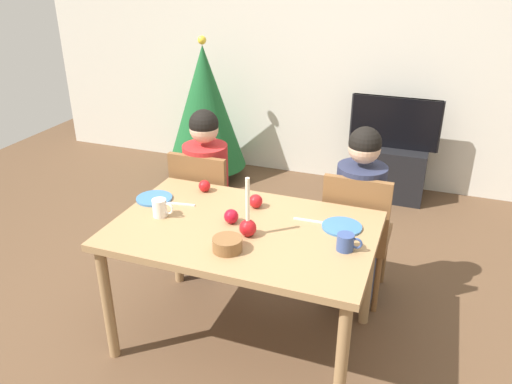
{
  "coord_description": "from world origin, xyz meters",
  "views": [
    {
      "loc": [
        0.89,
        -2.21,
        2.08
      ],
      "look_at": [
        0.0,
        0.2,
        0.87
      ],
      "focal_mm": 35.81,
      "sensor_mm": 36.0,
      "label": 1
    }
  ],
  "objects_px": {
    "chair_left": "(205,204)",
    "bowl_walnuts": "(227,244)",
    "tv_stand": "(389,172)",
    "plate_right": "(342,227)",
    "person_left_child": "(207,195)",
    "chair_right": "(356,230)",
    "candle_centerpiece": "(248,224)",
    "mug_left": "(160,208)",
    "apple_by_left_plate": "(256,201)",
    "christmas_tree": "(205,107)",
    "plate_left": "(154,198)",
    "mug_right": "(346,242)",
    "apple_by_right_mug": "(204,186)",
    "dining_table": "(243,241)",
    "person_right_child": "(358,220)",
    "tv": "(395,123)",
    "apple_near_candle": "(231,216)"
  },
  "relations": [
    {
      "from": "chair_right",
      "to": "apple_by_right_mug",
      "type": "xyz_separation_m",
      "value": [
        -0.9,
        -0.27,
        0.27
      ]
    },
    {
      "from": "chair_right",
      "to": "apple_by_left_plate",
      "type": "xyz_separation_m",
      "value": [
        -0.53,
        -0.36,
        0.28
      ]
    },
    {
      "from": "chair_left",
      "to": "mug_right",
      "type": "height_order",
      "value": "chair_left"
    },
    {
      "from": "chair_left",
      "to": "bowl_walnuts",
      "type": "relative_size",
      "value": 6.07
    },
    {
      "from": "tv_stand",
      "to": "mug_left",
      "type": "height_order",
      "value": "mug_left"
    },
    {
      "from": "mug_left",
      "to": "dining_table",
      "type": "bearing_deg",
      "value": 4.95
    },
    {
      "from": "tv",
      "to": "dining_table",
      "type": "bearing_deg",
      "value": -103.25
    },
    {
      "from": "chair_right",
      "to": "apple_by_left_plate",
      "type": "relative_size",
      "value": 11.34
    },
    {
      "from": "mug_left",
      "to": "plate_right",
      "type": "bearing_deg",
      "value": 12.71
    },
    {
      "from": "person_right_child",
      "to": "tv_stand",
      "type": "bearing_deg",
      "value": 89.09
    },
    {
      "from": "plate_left",
      "to": "mug_right",
      "type": "bearing_deg",
      "value": -8.27
    },
    {
      "from": "tv_stand",
      "to": "plate_right",
      "type": "relative_size",
      "value": 2.99
    },
    {
      "from": "christmas_tree",
      "to": "bowl_walnuts",
      "type": "height_order",
      "value": "christmas_tree"
    },
    {
      "from": "dining_table",
      "to": "apple_by_right_mug",
      "type": "distance_m",
      "value": 0.53
    },
    {
      "from": "chair_left",
      "to": "apple_by_left_plate",
      "type": "bearing_deg",
      "value": -35.76
    },
    {
      "from": "chair_right",
      "to": "person_left_child",
      "type": "bearing_deg",
      "value": 178.21
    },
    {
      "from": "mug_left",
      "to": "apple_by_right_mug",
      "type": "xyz_separation_m",
      "value": [
        0.09,
        0.38,
        -0.02
      ]
    },
    {
      "from": "dining_table",
      "to": "mug_right",
      "type": "relative_size",
      "value": 10.96
    },
    {
      "from": "apple_by_right_mug",
      "to": "plate_left",
      "type": "bearing_deg",
      "value": -138.83
    },
    {
      "from": "plate_right",
      "to": "bowl_walnuts",
      "type": "distance_m",
      "value": 0.64
    },
    {
      "from": "tv_stand",
      "to": "bowl_walnuts",
      "type": "relative_size",
      "value": 4.32
    },
    {
      "from": "mug_left",
      "to": "apple_by_left_plate",
      "type": "distance_m",
      "value": 0.54
    },
    {
      "from": "person_left_child",
      "to": "plate_left",
      "type": "bearing_deg",
      "value": -101.07
    },
    {
      "from": "dining_table",
      "to": "person_left_child",
      "type": "distance_m",
      "value": 0.83
    },
    {
      "from": "chair_left",
      "to": "chair_right",
      "type": "distance_m",
      "value": 1.04
    },
    {
      "from": "tv_stand",
      "to": "apple_by_right_mug",
      "type": "distance_m",
      "value": 2.24
    },
    {
      "from": "candle_centerpiece",
      "to": "apple_by_right_mug",
      "type": "xyz_separation_m",
      "value": [
        -0.44,
        0.41,
        -0.03
      ]
    },
    {
      "from": "apple_by_right_mug",
      "to": "christmas_tree",
      "type": "bearing_deg",
      "value": 115.46
    },
    {
      "from": "bowl_walnuts",
      "to": "tv_stand",
      "type": "bearing_deg",
      "value": 78.26
    },
    {
      "from": "christmas_tree",
      "to": "apple_near_candle",
      "type": "bearing_deg",
      "value": -61.06
    },
    {
      "from": "person_right_child",
      "to": "tv_stand",
      "type": "xyz_separation_m",
      "value": [
        0.03,
        1.66,
        -0.33
      ]
    },
    {
      "from": "chair_right",
      "to": "bowl_walnuts",
      "type": "distance_m",
      "value": 1.02
    },
    {
      "from": "apple_by_left_plate",
      "to": "chair_right",
      "type": "bearing_deg",
      "value": 34.26
    },
    {
      "from": "person_right_child",
      "to": "bowl_walnuts",
      "type": "bearing_deg",
      "value": -119.64
    },
    {
      "from": "person_left_child",
      "to": "candle_centerpiece",
      "type": "height_order",
      "value": "person_left_child"
    },
    {
      "from": "tv",
      "to": "mug_left",
      "type": "xyz_separation_m",
      "value": [
        -1.02,
        -2.34,
        0.09
      ]
    },
    {
      "from": "chair_right",
      "to": "mug_left",
      "type": "bearing_deg",
      "value": -146.78
    },
    {
      "from": "apple_near_candle",
      "to": "chair_right",
      "type": "bearing_deg",
      "value": 44.54
    },
    {
      "from": "mug_right",
      "to": "bowl_walnuts",
      "type": "relative_size",
      "value": 0.86
    },
    {
      "from": "christmas_tree",
      "to": "plate_left",
      "type": "relative_size",
      "value": 6.55
    },
    {
      "from": "person_right_child",
      "to": "apple_near_candle",
      "type": "relative_size",
      "value": 14.8
    },
    {
      "from": "plate_right",
      "to": "person_left_child",
      "type": "bearing_deg",
      "value": 155.61
    },
    {
      "from": "dining_table",
      "to": "chair_left",
      "type": "distance_m",
      "value": 0.82
    },
    {
      "from": "person_right_child",
      "to": "candle_centerpiece",
      "type": "xyz_separation_m",
      "value": [
        -0.46,
        -0.71,
        0.25
      ]
    },
    {
      "from": "chair_left",
      "to": "candle_centerpiece",
      "type": "relative_size",
      "value": 2.76
    },
    {
      "from": "tv_stand",
      "to": "plate_left",
      "type": "height_order",
      "value": "plate_left"
    },
    {
      "from": "plate_right",
      "to": "apple_near_candle",
      "type": "bearing_deg",
      "value": -164.99
    },
    {
      "from": "plate_left",
      "to": "plate_right",
      "type": "relative_size",
      "value": 1.0
    },
    {
      "from": "chair_left",
      "to": "bowl_walnuts",
      "type": "bearing_deg",
      "value": -57.74
    },
    {
      "from": "person_left_child",
      "to": "tv",
      "type": "height_order",
      "value": "person_left_child"
    }
  ]
}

